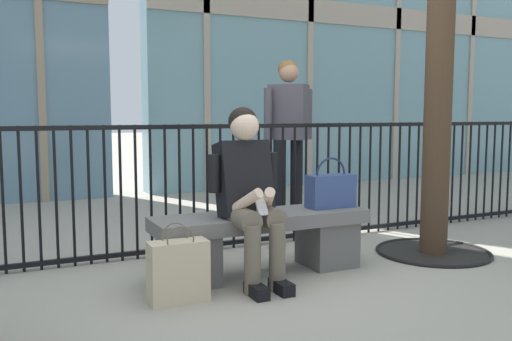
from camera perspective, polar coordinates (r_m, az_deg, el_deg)
The scene contains 7 objects.
ground_plane at distance 4.07m, azimuth 0.62°, elevation -10.70°, with size 60.00×60.00×0.00m, color #A8A091.
stone_bench at distance 4.00m, azimuth 0.62°, elevation -6.98°, with size 1.60×0.44×0.45m.
seated_person_with_phone at distance 3.74m, azimuth -0.76°, elevation -1.96°, with size 0.52×0.66×1.21m.
handbag_on_bench at distance 4.22m, azimuth 7.78°, elevation -2.02°, with size 0.37×0.16×0.39m.
shopping_bag at distance 3.47m, azimuth -8.11°, elevation -10.29°, with size 0.37×0.17×0.49m.
bystander_at_railing at distance 5.63m, azimuth 3.39°, elevation 4.27°, with size 0.55×0.43×1.71m.
plaza_railing at distance 4.67m, azimuth -3.72°, elevation -1.69°, with size 8.22×0.04×1.08m.
Camera 1 is at (-1.72, -3.50, 1.17)m, focal length 38.37 mm.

